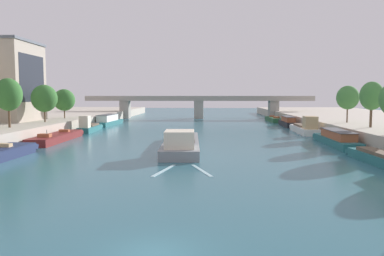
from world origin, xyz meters
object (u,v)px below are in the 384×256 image
at_px(moored_boat_right_downstream, 305,128).
at_px(barge_midriver, 181,143).
at_px(moored_boat_left_near, 108,121).
at_px(tree_left_by_lamp, 44,98).
at_px(moored_boat_right_second, 274,119).
at_px(moored_boat_left_second, 90,127).
at_px(tree_right_midway, 348,98).
at_px(moored_boat_left_upstream, 57,137).
at_px(bridge_far, 199,104).
at_px(moored_boat_right_lone, 288,122).
at_px(tree_left_end_of_row, 64,100).
at_px(tree_right_second, 372,96).
at_px(tree_left_nearest, 8,95).
at_px(moored_boat_right_end, 336,139).

bearing_deg(moored_boat_right_downstream, barge_midriver, -134.09).
bearing_deg(moored_boat_left_near, tree_left_by_lamp, -103.67).
bearing_deg(moored_boat_right_second, moored_boat_left_second, -143.21).
relative_size(moored_boat_left_second, tree_right_midway, 1.83).
bearing_deg(tree_left_by_lamp, moored_boat_left_upstream, -57.48).
bearing_deg(moored_boat_right_second, bridge_far, 148.60).
xyz_separation_m(moored_boat_right_lone, tree_left_end_of_row, (-48.88, -9.66, 5.19)).
xyz_separation_m(moored_boat_left_upstream, tree_left_by_lamp, (-5.68, 8.90, 6.03)).
bearing_deg(barge_midriver, moored_boat_left_near, 116.46).
bearing_deg(moored_boat_left_near, tree_right_midway, -24.39).
distance_m(barge_midriver, tree_right_second, 29.99).
bearing_deg(moored_boat_right_downstream, bridge_far, 114.90).
relative_size(moored_boat_right_downstream, tree_left_by_lamp, 2.18).
xyz_separation_m(moored_boat_right_downstream, tree_left_end_of_row, (-48.68, 6.71, 5.17)).
height_order(moored_boat_right_lone, tree_left_end_of_row, tree_left_end_of_row).
distance_m(barge_midriver, moored_boat_right_second, 59.48).
bearing_deg(tree_left_end_of_row, tree_right_second, -20.98).
xyz_separation_m(tree_left_end_of_row, tree_right_second, (54.81, -21.01, 0.90)).
bearing_deg(tree_left_end_of_row, moored_boat_left_near, 60.55).
xyz_separation_m(tree_left_by_lamp, tree_right_midway, (54.23, 0.98, 0.15)).
height_order(tree_left_end_of_row, tree_right_second, tree_right_second).
height_order(moored_boat_right_lone, tree_left_nearest, tree_left_nearest).
height_order(moored_boat_left_near, moored_boat_right_second, moored_boat_left_near).
distance_m(barge_midriver, tree_left_end_of_row, 40.06).
xyz_separation_m(moored_boat_left_second, moored_boat_right_second, (41.59, 31.11, -0.36)).
bearing_deg(bridge_far, tree_right_midway, -60.97).
distance_m(tree_right_midway, bridge_far, 56.51).
bearing_deg(tree_right_midway, tree_left_by_lamp, -178.97).
bearing_deg(moored_boat_left_near, tree_right_second, -33.75).
distance_m(tree_left_by_lamp, bridge_far, 57.09).
bearing_deg(tree_right_midway, tree_right_second, -91.20).
relative_size(moored_boat_right_end, tree_left_nearest, 2.13).
xyz_separation_m(tree_left_nearest, bridge_far, (27.18, 62.12, -2.71)).
bearing_deg(barge_midriver, tree_right_second, 16.63).
height_order(moored_boat_left_second, moored_boat_right_end, moored_boat_left_second).
xyz_separation_m(moored_boat_right_lone, tree_right_midway, (6.14, -20.38, 5.78)).
distance_m(moored_boat_left_upstream, moored_boat_right_second, 62.68).
bearing_deg(moored_boat_right_end, moored_boat_right_downstream, 90.29).
bearing_deg(moored_boat_left_upstream, tree_right_midway, 11.50).
bearing_deg(moored_boat_right_downstream, moored_boat_left_upstream, -161.78).
bearing_deg(tree_right_midway, tree_left_end_of_row, 168.97).
bearing_deg(moored_boat_right_downstream, tree_left_nearest, -160.85).
xyz_separation_m(moored_boat_right_end, tree_left_end_of_row, (-48.77, 24.04, 5.24)).
bearing_deg(tree_right_second, barge_midriver, -163.37).
xyz_separation_m(moored_boat_right_second, tree_left_end_of_row, (-48.49, -25.92, 5.58)).
relative_size(barge_midriver, moored_boat_right_second, 1.65).
relative_size(moored_boat_right_downstream, moored_boat_right_second, 1.07).
relative_size(moored_boat_right_end, tree_left_by_lamp, 2.34).
relative_size(moored_boat_left_upstream, tree_right_second, 2.45).
height_order(barge_midriver, moored_boat_right_second, barge_midriver).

